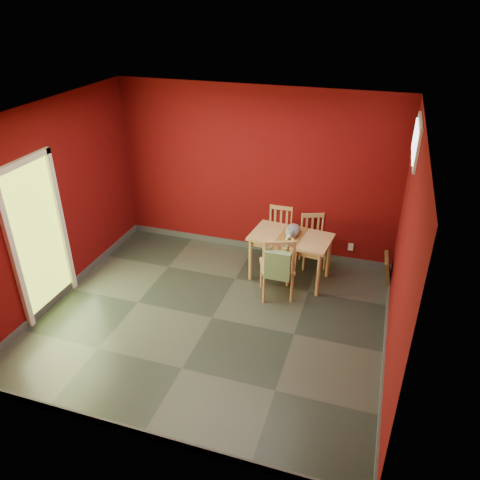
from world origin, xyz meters
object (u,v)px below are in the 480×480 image
(chair_near, at_px, (277,266))
(picture_frame, at_px, (387,270))
(chair_far_left, at_px, (279,232))
(dining_table, at_px, (291,241))
(cat, at_px, (293,229))
(tote_bag, at_px, (278,265))
(chair_far_right, at_px, (313,240))

(chair_near, relative_size, picture_frame, 2.18)
(chair_far_left, height_order, chair_near, chair_near)
(dining_table, relative_size, chair_far_left, 1.43)
(dining_table, bearing_deg, cat, 62.58)
(tote_bag, relative_size, picture_frame, 1.08)
(dining_table, bearing_deg, chair_near, -97.49)
(dining_table, bearing_deg, tote_bag, -91.28)
(chair_near, bearing_deg, chair_far_left, 102.22)
(chair_far_right, distance_m, picture_frame, 1.21)
(tote_bag, height_order, cat, cat)
(dining_table, xyz_separation_m, chair_far_left, (-0.31, 0.59, -0.20))
(chair_far_left, bearing_deg, dining_table, -62.41)
(dining_table, distance_m, chair_near, 0.54)
(dining_table, xyz_separation_m, chair_far_right, (0.25, 0.53, -0.21))
(chair_near, xyz_separation_m, picture_frame, (1.49, 0.82, -0.28))
(dining_table, relative_size, tote_bag, 2.54)
(dining_table, xyz_separation_m, cat, (0.01, 0.03, 0.20))
(cat, xyz_separation_m, picture_frame, (1.41, 0.28, -0.61))
(chair_far_left, distance_m, chair_near, 1.14)
(dining_table, height_order, picture_frame, dining_table)
(chair_near, bearing_deg, tote_bag, -76.71)
(chair_far_left, relative_size, picture_frame, 1.91)
(dining_table, height_order, chair_far_left, chair_far_left)
(chair_near, relative_size, cat, 2.27)
(tote_bag, bearing_deg, chair_near, 103.29)
(chair_near, distance_m, tote_bag, 0.27)
(chair_far_left, relative_size, tote_bag, 1.77)
(tote_bag, height_order, picture_frame, tote_bag)
(chair_far_left, height_order, chair_far_right, chair_far_left)
(chair_far_right, xyz_separation_m, tote_bag, (-0.27, -1.27, 0.23))
(dining_table, relative_size, chair_far_right, 1.49)
(chair_far_right, distance_m, tote_bag, 1.32)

